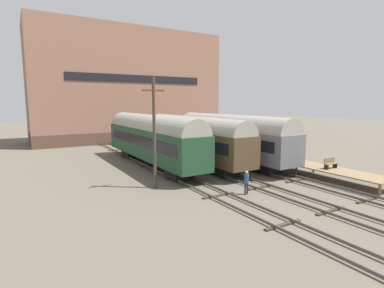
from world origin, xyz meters
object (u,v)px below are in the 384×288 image
(train_car_brown, at_px, (193,137))
(train_car_grey, at_px, (230,135))
(train_car_green, at_px, (151,137))
(utility_pole, at_px, (154,131))
(bench, at_px, (330,163))
(person_worker, at_px, (246,180))

(train_car_brown, bearing_deg, train_car_grey, -13.55)
(train_car_green, height_order, utility_pole, utility_pole)
(train_car_brown, distance_m, train_car_grey, 4.25)
(train_car_green, xyz_separation_m, bench, (11.00, -13.19, -1.59))
(train_car_green, xyz_separation_m, person_worker, (1.98, -12.78, -1.99))
(train_car_grey, xyz_separation_m, utility_pole, (-11.26, -5.12, 1.43))
(train_car_brown, bearing_deg, train_car_green, 157.77)
(train_car_grey, distance_m, bench, 10.96)
(train_car_green, relative_size, train_car_grey, 1.07)
(train_car_grey, relative_size, bench, 12.67)
(train_car_brown, bearing_deg, utility_pole, -139.39)
(train_car_green, distance_m, bench, 17.25)
(bench, bearing_deg, train_car_grey, 104.57)
(utility_pole, bearing_deg, train_car_brown, 40.61)
(train_car_green, xyz_separation_m, utility_pole, (-2.99, -7.80, 1.37))
(train_car_brown, bearing_deg, person_worker, -101.01)
(train_car_green, height_order, train_car_brown, train_car_green)
(train_car_grey, relative_size, utility_pole, 2.08)
(train_car_brown, height_order, train_car_grey, train_car_grey)
(train_car_green, relative_size, utility_pole, 2.21)
(train_car_grey, distance_m, utility_pole, 12.45)
(bench, distance_m, utility_pole, 15.28)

